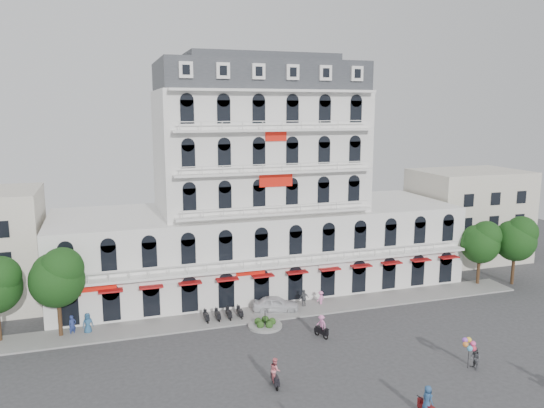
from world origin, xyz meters
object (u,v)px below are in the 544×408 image
Objects in this scene: rider_southwest at (275,372)px; rider_center at (321,326)px; parked_car at (276,304)px; balloon_vendor at (473,354)px; rider_east at (427,401)px.

rider_southwest reaches higher than rider_center.
parked_car is 7.38m from rider_center.
balloon_vendor is at bearing -130.28° from parked_car.
parked_car is 21.04m from rider_east.
rider_east is at bearing -14.32° from rider_center.
rider_east is 13.71m from rider_center.
rider_center is at bearing 134.96° from balloon_vendor.
rider_east reaches higher than parked_car.
rider_southwest is 1.03× the size of rider_east.
rider_east is (3.69, -20.71, 0.34)m from parked_car.
balloon_vendor is (10.93, -16.11, 0.47)m from parked_car.
parked_car is at bearing -13.65° from rider_southwest.
balloon_vendor is (15.57, -2.14, 0.07)m from rider_southwest.
rider_southwest is 9.51m from rider_center.
parked_car is 2.01× the size of rider_southwest.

